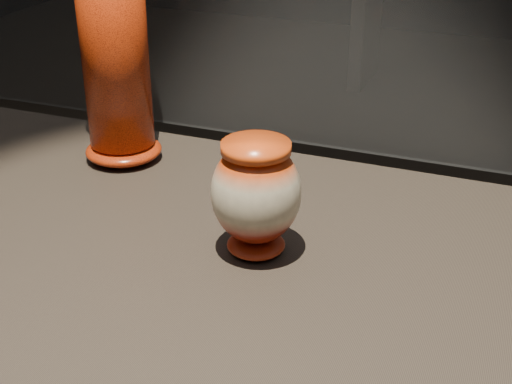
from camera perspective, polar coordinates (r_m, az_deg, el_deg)
main_vase at (r=0.94m, az=0.00°, el=-0.16°), size 0.15×0.15×0.16m
tall_vase at (r=1.21m, az=-11.27°, el=11.42°), size 0.18×0.18×0.42m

